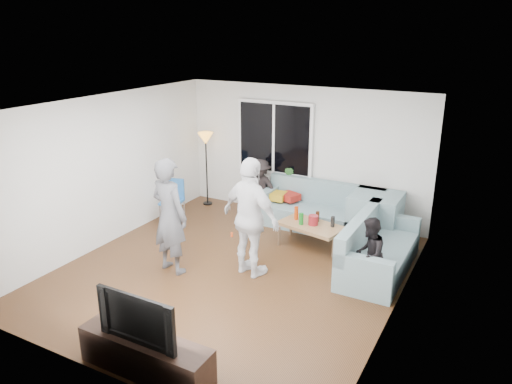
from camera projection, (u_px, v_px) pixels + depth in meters
The scene contains 31 objects.
floor at pixel (232, 272), 7.72m from camera, with size 5.00×5.50×0.04m, color #56351C.
ceiling at pixel (230, 104), 6.87m from camera, with size 5.00×5.50×0.04m, color white.
wall_back at pixel (304, 153), 9.61m from camera, with size 5.00×0.04×2.60m, color silver.
wall_front at pixel (91, 270), 4.99m from camera, with size 5.00×0.04×2.60m, color silver.
wall_left at pixel (106, 171), 8.43m from camera, with size 0.04×5.50×2.60m, color silver.
wall_right at pixel (402, 223), 6.17m from camera, with size 0.04×5.50×2.60m, color silver.
window_frame at pixel (275, 138), 9.73m from camera, with size 1.62×0.06×1.47m, color white.
window_glass at pixel (274, 138), 9.70m from camera, with size 1.50×0.02×1.35m, color black.
window_mullion at pixel (274, 138), 9.69m from camera, with size 0.05×0.03×1.35m, color white.
radiator at pixel (273, 197), 10.10m from camera, with size 1.30×0.12×0.62m, color silver.
potted_plant at pixel (288, 176), 9.75m from camera, with size 0.22×0.18×0.40m, color #2D6327.
vase at pixel (268, 178), 9.98m from camera, with size 0.18×0.18×0.19m, color silver.
sofa_back_section at pixel (319, 207), 9.22m from camera, with size 2.30×0.85×0.85m, color gray, non-canonical shape.
sofa_right_section at pixel (380, 246), 7.60m from camera, with size 0.85×2.00×0.85m, color gray, non-canonical shape.
sofa_corner at pixel (375, 217), 8.75m from camera, with size 0.85×0.85×0.85m, color gray.
cushion_yellow at pixel (276, 196), 9.58m from camera, with size 0.38×0.32×0.14m, color #BA8D1B.
cushion_red at pixel (289, 197), 9.54m from camera, with size 0.36×0.30×0.13m, color maroon.
coffee_table at pixel (311, 235), 8.54m from camera, with size 1.10×0.60×0.40m, color #A0764D.
pitcher at pixel (313, 220), 8.44m from camera, with size 0.17×0.17×0.17m, color maroon.
side_chair at pixel (172, 202), 9.45m from camera, with size 0.40×0.40×0.86m, color #2661A5, non-canonical shape.
floor_lamp at pixel (207, 169), 10.37m from camera, with size 0.32×0.32×1.56m, color #FFA330, non-canonical shape.
player_left at pixel (170, 216), 7.45m from camera, with size 0.67×0.44×1.83m, color #46464A.
player_right at pixel (251, 218), 7.33m from camera, with size 1.09×0.45×1.86m, color silver.
spectator_right at pixel (369, 255), 7.01m from camera, with size 0.54×0.42×1.11m, color black.
spectator_back at pixel (260, 188), 9.77m from camera, with size 0.76×0.44×1.18m, color black.
tv_console at pixel (146, 355), 5.38m from camera, with size 1.60×0.40×0.44m, color #301F18.
television at pixel (142, 315), 5.22m from camera, with size 1.01×0.13×0.58m, color black.
bottle_b at pixel (301, 219), 8.45m from camera, with size 0.08×0.08×0.20m, color #177E21.
bottle_e at pixel (333, 222), 8.35m from camera, with size 0.07×0.07×0.19m, color black.
bottle_a at pixel (296, 213), 8.66m from camera, with size 0.07×0.07×0.24m, color #CC3D0C.
bottle_c at pixel (317, 217), 8.57m from camera, with size 0.07×0.07×0.19m, color #33180B.
Camera 1 is at (3.60, -5.91, 3.65)m, focal length 34.33 mm.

